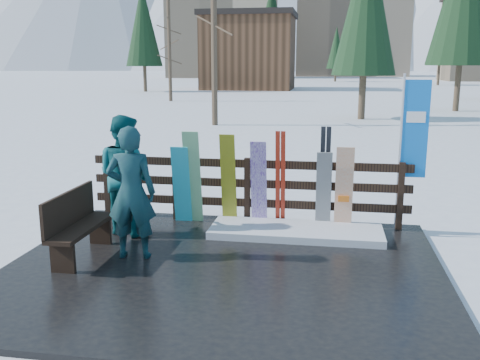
% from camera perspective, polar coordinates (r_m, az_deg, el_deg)
% --- Properties ---
extents(ground, '(700.00, 700.00, 0.00)m').
position_cam_1_polar(ground, '(7.51, -1.84, -9.83)').
color(ground, white).
rests_on(ground, ground).
extents(deck, '(6.00, 5.00, 0.08)m').
position_cam_1_polar(deck, '(7.49, -1.84, -9.54)').
color(deck, black).
rests_on(deck, ground).
extents(fence, '(5.60, 0.10, 1.15)m').
position_cam_1_polar(fence, '(9.36, 0.78, -0.61)').
color(fence, black).
rests_on(fence, deck).
extents(snow_patch, '(2.80, 1.00, 0.12)m').
position_cam_1_polar(snow_patch, '(8.85, 5.99, -5.46)').
color(snow_patch, white).
rests_on(snow_patch, deck).
extents(bench, '(0.41, 1.50, 0.97)m').
position_cam_1_polar(bench, '(8.04, -17.01, -4.38)').
color(bench, black).
rests_on(bench, deck).
extents(snowboard_0, '(0.31, 0.25, 1.37)m').
position_cam_1_polar(snowboard_0, '(9.38, -6.26, -0.50)').
color(snowboard_0, '#26B1CD').
rests_on(snowboard_0, deck).
extents(snowboard_1, '(0.28, 0.30, 1.64)m').
position_cam_1_polar(snowboard_1, '(9.30, -5.06, 0.26)').
color(snowboard_1, white).
rests_on(snowboard_1, deck).
extents(snowboard_2, '(0.26, 0.30, 1.60)m').
position_cam_1_polar(snowboard_2, '(9.16, -1.24, 0.02)').
color(snowboard_2, '#FFF81F').
rests_on(snowboard_2, deck).
extents(snowboard_3, '(0.27, 0.30, 1.49)m').
position_cam_1_polar(snowboard_3, '(9.09, 2.01, -0.43)').
color(snowboard_3, silver).
rests_on(snowboard_3, deck).
extents(snowboard_4, '(0.25, 0.26, 1.34)m').
position_cam_1_polar(snowboard_4, '(9.04, 8.91, -1.15)').
color(snowboard_4, black).
rests_on(snowboard_4, deck).
extents(snowboard_5, '(0.29, 0.19, 1.43)m').
position_cam_1_polar(snowboard_5, '(9.03, 11.03, -0.95)').
color(snowboard_5, silver).
rests_on(snowboard_5, deck).
extents(ski_pair_a, '(0.17, 0.25, 1.66)m').
position_cam_1_polar(ski_pair_a, '(9.11, 4.32, 0.11)').
color(ski_pair_a, '#AD2715').
rests_on(ski_pair_a, deck).
extents(ski_pair_b, '(0.17, 0.30, 1.76)m').
position_cam_1_polar(ski_pair_b, '(9.06, 9.02, 0.23)').
color(ski_pair_b, black).
rests_on(ski_pair_b, deck).
extents(rental_flag, '(0.45, 0.04, 2.60)m').
position_cam_1_polar(rental_flag, '(9.23, 17.82, 4.60)').
color(rental_flag, silver).
rests_on(rental_flag, deck).
extents(person_front, '(0.76, 0.55, 1.91)m').
position_cam_1_polar(person_front, '(7.74, -11.52, -1.34)').
color(person_front, '#195145').
rests_on(person_front, deck).
extents(person_back, '(1.15, 1.03, 1.95)m').
position_cam_1_polar(person_back, '(8.92, -12.22, 0.56)').
color(person_back, '#0B4D54').
rests_on(person_back, deck).
extents(resort_buildings, '(73.00, 87.60, 22.60)m').
position_cam_1_polar(resort_buildings, '(122.43, 9.72, 15.34)').
color(resort_buildings, tan).
rests_on(resort_buildings, ground).
extents(trees, '(42.03, 68.67, 11.95)m').
position_cam_1_polar(trees, '(56.72, 12.03, 14.67)').
color(trees, '#382B1E').
rests_on(trees, ground).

